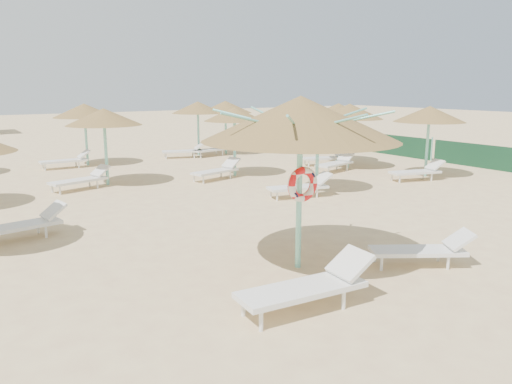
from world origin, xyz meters
TOP-DOWN VIEW (x-y plane):
  - ground at (0.00, 0.00)m, footprint 120.00×120.00m
  - main_palapa at (0.12, 0.36)m, footprint 3.64×3.64m
  - lounger_main_a at (-0.85, -1.19)m, footprint 2.28×0.83m
  - lounger_main_b at (2.22, -0.91)m, footprint 1.95×1.50m
  - palapa_field at (3.14, 10.66)m, footprint 19.30×13.36m
  - windbreak_fence at (14.00, 9.96)m, footprint 0.08×19.84m

SIDE VIEW (x-z plane):
  - ground at x=0.00m, z-range 0.00..0.00m
  - lounger_main_b at x=2.22m, z-range -0.02..0.69m
  - lounger_main_a at x=-0.85m, z-range -0.02..0.80m
  - windbreak_fence at x=14.00m, z-range -0.05..1.05m
  - palapa_field at x=3.14m, z-range 0.96..3.67m
  - main_palapa at x=0.12m, z-range 1.21..4.47m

